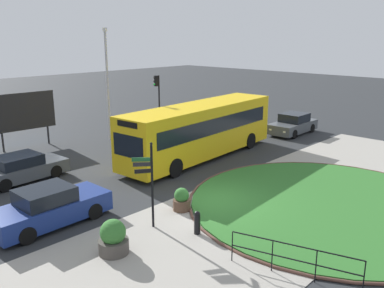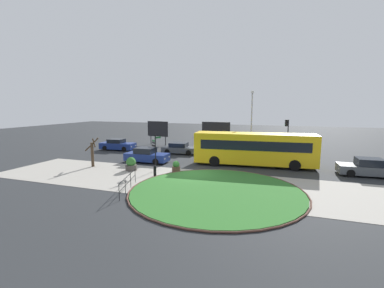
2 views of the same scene
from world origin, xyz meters
name	(u,v)px [view 1 (image 1 of 2)]	position (x,y,z in m)	size (l,w,h in m)	color
ground	(214,202)	(0.00, 0.00, 0.00)	(120.00, 120.00, 0.00)	#282B2D
sidewalk_paving	(257,217)	(0.00, -2.24, 0.01)	(32.00, 7.51, 0.02)	#9E998E
grass_island	(327,204)	(3.00, -3.71, 0.05)	(11.49, 11.49, 0.10)	#2D6B28
grass_kerb_ring	(327,204)	(3.00, -3.71, 0.06)	(11.80, 11.80, 0.11)	brown
signpost_directional	(150,178)	(-3.49, 0.13, 1.95)	(0.90, 0.55, 3.30)	black
bollard_foreground	(197,222)	(-2.71, -1.52, 0.46)	(0.23, 0.23, 0.89)	black
railing_grass_edge	(294,256)	(-2.74, -5.45, 0.68)	(1.16, 3.75, 1.05)	black
bus_yellow	(201,129)	(4.55, 4.97, 1.69)	(11.40, 3.35, 3.14)	yellow
car_near_lane	(50,208)	(-5.97, 3.06, 0.69)	(4.49, 1.90, 1.50)	navy
car_trailing	(293,124)	(13.78, 4.24, 0.67)	(4.31, 1.99, 1.48)	#474C51
car_oncoming	(21,169)	(-4.55, 8.66, 0.63)	(4.36, 2.12, 1.33)	#474C51
traffic_light_near	(157,91)	(7.57, 12.10, 3.02)	(0.48, 0.32, 4.14)	black
lamppost_tall	(107,81)	(3.44, 12.44, 4.03)	(0.32, 0.32, 7.47)	#B7B7BC
billboard_left	(24,112)	(-1.53, 14.52, 2.30)	(3.99, 0.35, 3.54)	black
planter_near_signpost	(182,200)	(-1.61, 0.37, 0.44)	(0.72, 0.72, 0.97)	brown
planter_kerbside	(113,238)	(-5.61, -0.46, 0.54)	(1.01, 1.01, 1.20)	#47423D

